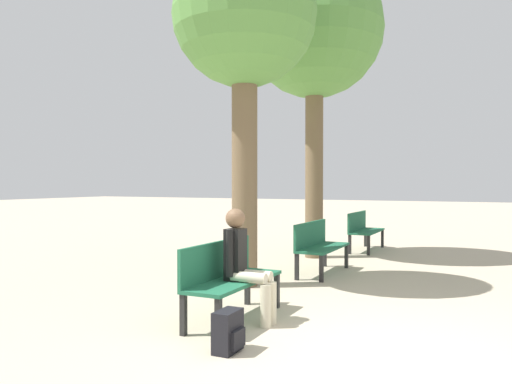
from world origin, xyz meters
TOP-DOWN VIEW (x-y plane):
  - ground_plane at (0.00, 0.00)m, footprint 80.00×80.00m
  - bench_row_0 at (-1.92, 0.57)m, footprint 0.51×1.57m
  - bench_row_1 at (-1.92, 3.84)m, footprint 0.51×1.57m
  - bench_row_2 at (-1.92, 7.11)m, footprint 0.51×1.57m
  - tree_row_0 at (-2.59, 2.33)m, footprint 2.21×2.21m
  - tree_row_1 at (-2.59, 5.59)m, footprint 2.89×2.89m
  - person_seated at (-1.68, 0.54)m, footprint 0.59×0.33m
  - backpack at (-1.37, -0.41)m, footprint 0.22×0.32m

SIDE VIEW (x-z plane):
  - ground_plane at x=0.00m, z-range 0.00..0.00m
  - backpack at x=-1.37m, z-range 0.00..0.39m
  - bench_row_0 at x=-1.92m, z-range 0.08..0.98m
  - bench_row_1 at x=-1.92m, z-range 0.08..0.98m
  - bench_row_2 at x=-1.92m, z-range 0.08..0.98m
  - person_seated at x=-1.68m, z-range 0.05..1.34m
  - tree_row_0 at x=-2.59m, z-range 1.41..6.67m
  - tree_row_1 at x=-2.59m, z-range 1.63..7.91m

